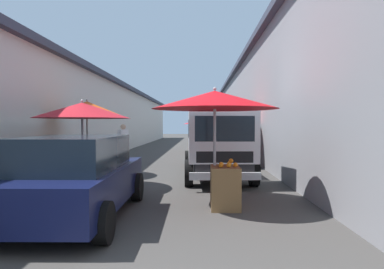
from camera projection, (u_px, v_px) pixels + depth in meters
The scene contains 12 objects.
ground at pixel (174, 162), 14.88m from camera, with size 90.00×90.00×0.00m, color #3D3A38.
building_left_whitewash at pixel (41, 116), 17.25m from camera, with size 49.80×7.50×4.18m.
building_right_concrete at pixel (317, 104), 16.87m from camera, with size 49.80×7.50×5.38m.
fruit_stall_mid_lane at pixel (86, 118), 10.59m from camera, with size 2.14×2.14×2.47m.
fruit_stall_near_right at pixel (224, 122), 13.50m from camera, with size 2.83×2.83×2.23m.
fruit_stall_near_left at pixel (202, 126), 19.48m from camera, with size 2.17×2.17×2.08m.
fruit_stall_far_right at pixel (216, 111), 6.71m from camera, with size 2.55×2.55×2.41m.
fruit_stall_far_left at pixel (83, 119), 8.49m from camera, with size 2.42×2.42×2.29m.
hatchback_car at pixel (75, 177), 5.88m from camera, with size 3.94×1.98×1.45m.
delivery_truck at pixel (219, 146), 9.60m from camera, with size 4.99×2.13×2.08m.
vendor_by_crates at pixel (123, 141), 14.02m from camera, with size 0.61×0.39×1.68m.
parked_scooter at pixel (207, 151), 15.07m from camera, with size 1.67×0.57×1.14m.
Camera 1 is at (-1.31, -1.20, 1.65)m, focal length 31.25 mm.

